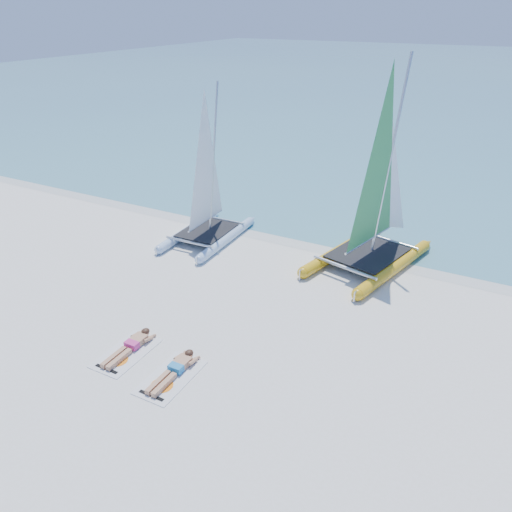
{
  "coord_description": "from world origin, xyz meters",
  "views": [
    {
      "loc": [
        5.96,
        -10.91,
        8.24
      ],
      "look_at": [
        -0.49,
        1.2,
        1.32
      ],
      "focal_mm": 35.0,
      "sensor_mm": 36.0,
      "label": 1
    }
  ],
  "objects_px": {
    "catamaran_blue": "(207,195)",
    "catamaran_yellow": "(381,200)",
    "sunbather_b": "(175,369)",
    "towel_b": "(171,377)",
    "towel_a": "(127,353)",
    "sunbather_a": "(131,346)"
  },
  "relations": [
    {
      "from": "catamaran_blue",
      "to": "catamaran_yellow",
      "type": "bearing_deg",
      "value": 10.17
    },
    {
      "from": "catamaran_blue",
      "to": "sunbather_b",
      "type": "bearing_deg",
      "value": -64.44
    },
    {
      "from": "catamaran_yellow",
      "to": "sunbather_b",
      "type": "distance_m",
      "value": 9.18
    },
    {
      "from": "catamaran_blue",
      "to": "catamaran_yellow",
      "type": "height_order",
      "value": "catamaran_yellow"
    },
    {
      "from": "towel_b",
      "to": "sunbather_b",
      "type": "distance_m",
      "value": 0.22
    },
    {
      "from": "towel_a",
      "to": "sunbather_a",
      "type": "xyz_separation_m",
      "value": [
        0.0,
        0.19,
        0.11
      ]
    },
    {
      "from": "catamaran_yellow",
      "to": "sunbather_a",
      "type": "xyz_separation_m",
      "value": [
        -4.22,
        -8.31,
        -2.15
      ]
    },
    {
      "from": "towel_b",
      "to": "sunbather_b",
      "type": "bearing_deg",
      "value": 90.0
    },
    {
      "from": "towel_a",
      "to": "catamaran_yellow",
      "type": "bearing_deg",
      "value": 63.57
    },
    {
      "from": "towel_b",
      "to": "towel_a",
      "type": "bearing_deg",
      "value": 171.89
    },
    {
      "from": "catamaran_yellow",
      "to": "towel_a",
      "type": "relative_size",
      "value": 3.89
    },
    {
      "from": "catamaran_yellow",
      "to": "towel_b",
      "type": "relative_size",
      "value": 3.89
    },
    {
      "from": "catamaran_yellow",
      "to": "towel_b",
      "type": "height_order",
      "value": "catamaran_yellow"
    },
    {
      "from": "catamaran_blue",
      "to": "sunbather_a",
      "type": "bearing_deg",
      "value": -74.95
    },
    {
      "from": "catamaran_blue",
      "to": "sunbather_b",
      "type": "height_order",
      "value": "catamaran_blue"
    },
    {
      "from": "towel_a",
      "to": "catamaran_blue",
      "type": "bearing_deg",
      "value": 106.11
    },
    {
      "from": "catamaran_blue",
      "to": "catamaran_yellow",
      "type": "relative_size",
      "value": 0.83
    },
    {
      "from": "catamaran_blue",
      "to": "towel_a",
      "type": "bearing_deg",
      "value": -75.36
    },
    {
      "from": "towel_a",
      "to": "towel_b",
      "type": "bearing_deg",
      "value": -8.11
    },
    {
      "from": "towel_a",
      "to": "towel_b",
      "type": "relative_size",
      "value": 1.0
    },
    {
      "from": "catamaran_yellow",
      "to": "sunbather_b",
      "type": "height_order",
      "value": "catamaran_yellow"
    },
    {
      "from": "catamaran_yellow",
      "to": "sunbather_b",
      "type": "relative_size",
      "value": 4.17
    }
  ]
}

